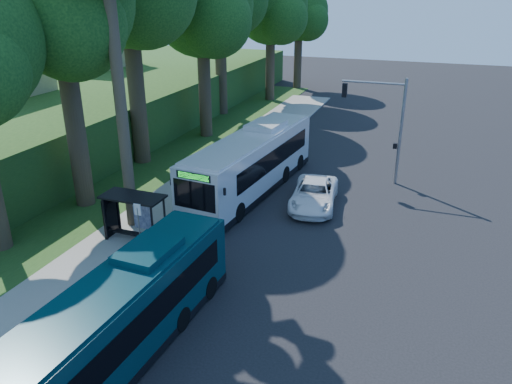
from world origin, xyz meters
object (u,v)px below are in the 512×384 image
at_px(bus_shelter, 131,207).
at_px(teal_bus, 122,315).
at_px(white_bus, 252,162).
at_px(pickup, 314,194).

height_order(bus_shelter, teal_bus, teal_bus).
xyz_separation_m(white_bus, pickup, (4.35, -1.05, -1.19)).
distance_m(bus_shelter, pickup, 10.79).
relative_size(bus_shelter, pickup, 0.58).
bearing_deg(white_bus, pickup, -8.08).
distance_m(white_bus, pickup, 4.63).
bearing_deg(white_bus, bus_shelter, -106.88).
relative_size(bus_shelter, teal_bus, 0.27).
xyz_separation_m(bus_shelter, white_bus, (3.47, 8.41, 0.15)).
relative_size(teal_bus, pickup, 2.13).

